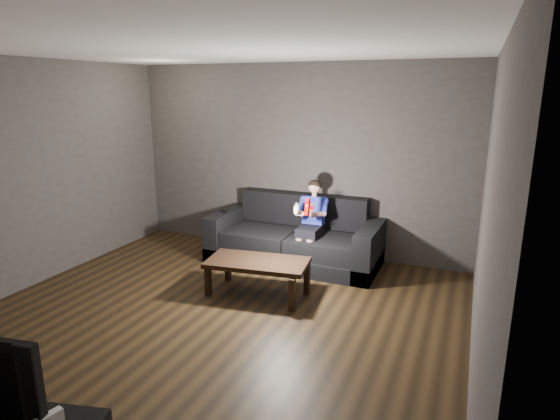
% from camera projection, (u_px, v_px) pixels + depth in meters
% --- Properties ---
extents(floor, '(5.00, 5.00, 0.00)m').
position_uv_depth(floor, '(208.00, 323.00, 4.81)').
color(floor, black).
rests_on(floor, ground).
extents(back_wall, '(5.00, 0.04, 2.70)m').
position_uv_depth(back_wall, '(296.00, 160.00, 6.70)').
color(back_wall, '#3F3837').
rests_on(back_wall, ground).
extents(left_wall, '(0.04, 5.00, 2.70)m').
position_uv_depth(left_wall, '(17.00, 177.00, 5.41)').
color(left_wall, '#3F3837').
rests_on(left_wall, ground).
extents(right_wall, '(0.04, 5.00, 2.70)m').
position_uv_depth(right_wall, '(487.00, 224.00, 3.53)').
color(right_wall, '#3F3837').
rests_on(right_wall, ground).
extents(ceiling, '(5.00, 5.00, 0.02)m').
position_uv_depth(ceiling, '(196.00, 47.00, 4.13)').
color(ceiling, silver).
rests_on(ceiling, back_wall).
extents(sofa, '(2.32, 1.00, 0.90)m').
position_uv_depth(sofa, '(295.00, 242.00, 6.46)').
color(sofa, black).
rests_on(sofa, floor).
extents(child, '(0.42, 0.51, 1.03)m').
position_uv_depth(child, '(312.00, 215.00, 6.19)').
color(child, black).
rests_on(child, sofa).
extents(wii_remote_red, '(0.06, 0.08, 0.21)m').
position_uv_depth(wii_remote_red, '(307.00, 207.00, 5.75)').
color(wii_remote_red, '#C70300').
rests_on(wii_remote_red, child).
extents(nunchuk_white, '(0.07, 0.10, 0.17)m').
position_uv_depth(nunchuk_white, '(296.00, 209.00, 5.82)').
color(nunchuk_white, white).
rests_on(nunchuk_white, child).
extents(wii_remote_black, '(0.08, 0.16, 0.03)m').
position_uv_depth(wii_remote_black, '(225.00, 211.00, 6.69)').
color(wii_remote_black, black).
rests_on(wii_remote_black, sofa).
extents(coffee_table, '(1.22, 0.73, 0.42)m').
position_uv_depth(coffee_table, '(257.00, 265.00, 5.40)').
color(coffee_table, black).
rests_on(coffee_table, floor).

